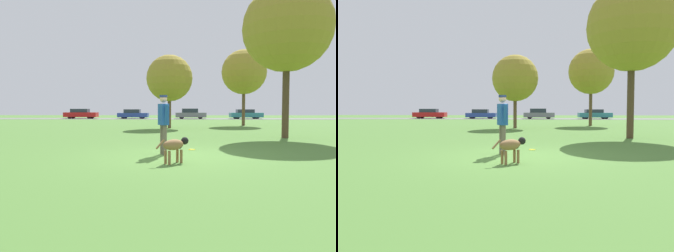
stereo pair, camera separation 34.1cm
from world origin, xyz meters
TOP-DOWN VIEW (x-y plane):
  - ground_plane at (0.00, 0.00)m, footprint 120.00×120.00m
  - far_road_strip at (0.00, 35.52)m, footprint 120.00×6.00m
  - person at (-0.43, 0.27)m, footprint 0.35×0.66m
  - dog at (-0.07, -1.29)m, footprint 0.86×0.79m
  - frisbee at (0.48, 1.45)m, footprint 0.23×0.23m
  - tree_far_right at (5.37, 17.39)m, footprint 3.62×3.62m
  - tree_near_right at (5.07, 6.08)m, footprint 4.10×4.10m
  - tree_mid_center at (-0.58, 13.54)m, footprint 3.24×3.24m
  - parked_car_red at (-13.48, 35.78)m, footprint 4.55×1.76m
  - parked_car_blue at (-6.18, 35.77)m, footprint 4.26×1.85m
  - parked_car_grey at (1.80, 35.26)m, footprint 4.22×1.92m
  - parked_car_teal at (9.32, 35.51)m, footprint 4.40×1.88m

SIDE VIEW (x-z plane):
  - ground_plane at x=0.00m, z-range 0.00..0.00m
  - far_road_strip at x=0.00m, z-range 0.00..0.01m
  - frisbee at x=0.48m, z-range 0.00..0.02m
  - dog at x=-0.07m, z-range 0.13..0.77m
  - parked_car_blue at x=-6.18m, z-range -0.01..1.28m
  - parked_car_teal at x=9.32m, z-range 0.00..1.29m
  - parked_car_red at x=-13.48m, z-range 0.00..1.36m
  - parked_car_grey at x=1.80m, z-range -0.01..1.38m
  - person at x=-0.43m, z-range 0.17..1.95m
  - tree_mid_center at x=-0.58m, z-range 0.94..6.06m
  - tree_far_right at x=5.37m, z-range 1.26..7.42m
  - tree_near_right at x=5.07m, z-range 1.53..8.72m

